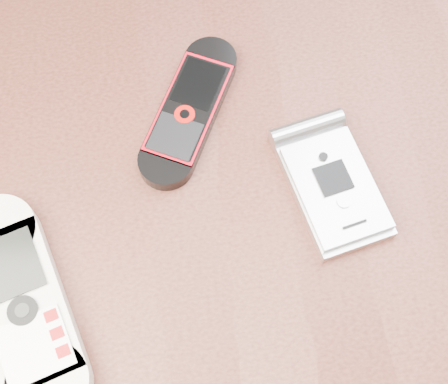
{
  "coord_description": "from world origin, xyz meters",
  "views": [
    {
      "loc": [
        -0.02,
        -0.19,
        1.2
      ],
      "look_at": [
        0.01,
        0.0,
        0.76
      ],
      "focal_mm": 50.0,
      "sensor_mm": 36.0,
      "label": 1
    }
  ],
  "objects_px": {
    "table": "(219,240)",
    "motorola_razr": "(333,186)",
    "nokia_black_red": "(189,110)",
    "nokia_white": "(24,305)"
  },
  "relations": [
    {
      "from": "nokia_white",
      "to": "nokia_black_red",
      "type": "distance_m",
      "value": 0.2
    },
    {
      "from": "nokia_white",
      "to": "nokia_black_red",
      "type": "relative_size",
      "value": 1.22
    },
    {
      "from": "motorola_razr",
      "to": "nokia_black_red",
      "type": "bearing_deg",
      "value": 129.29
    },
    {
      "from": "nokia_black_red",
      "to": "motorola_razr",
      "type": "bearing_deg",
      "value": -11.01
    },
    {
      "from": "nokia_black_red",
      "to": "nokia_white",
      "type": "bearing_deg",
      "value": -105.25
    },
    {
      "from": "table",
      "to": "motorola_razr",
      "type": "height_order",
      "value": "motorola_razr"
    },
    {
      "from": "table",
      "to": "nokia_white",
      "type": "height_order",
      "value": "nokia_white"
    },
    {
      "from": "nokia_white",
      "to": "motorola_razr",
      "type": "relative_size",
      "value": 1.49
    },
    {
      "from": "table",
      "to": "motorola_razr",
      "type": "bearing_deg",
      "value": -2.7
    },
    {
      "from": "nokia_black_red",
      "to": "motorola_razr",
      "type": "relative_size",
      "value": 1.23
    }
  ]
}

